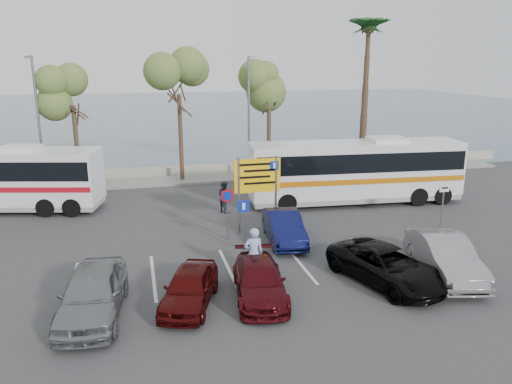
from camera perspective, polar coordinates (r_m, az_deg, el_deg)
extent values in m
plane|color=#343436|center=(20.87, -0.37, -7.47)|extent=(120.00, 120.00, 0.00)
cube|color=gray|center=(33.99, -5.89, 1.49)|extent=(44.00, 2.40, 0.15)
cube|color=gray|center=(35.87, -6.36, 2.57)|extent=(48.00, 0.80, 0.60)
plane|color=#466070|center=(79.28, -10.67, 9.00)|extent=(140.00, 140.00, 0.00)
cylinder|color=#382619|center=(33.36, -19.79, 4.98)|extent=(0.28, 0.28, 5.04)
cylinder|color=#382619|center=(33.27, -8.60, 6.16)|extent=(0.28, 0.28, 5.60)
cylinder|color=#382619|center=(34.36, 1.48, 6.25)|extent=(0.28, 0.28, 5.18)
cylinder|color=#382619|center=(36.55, 12.32, 10.25)|extent=(0.48, 0.48, 10.00)
cylinder|color=slate|center=(33.04, -23.55, 7.13)|extent=(0.16, 0.16, 8.00)
cylinder|color=slate|center=(32.37, -24.43, 13.94)|extent=(0.12, 0.90, 0.12)
cube|color=slate|center=(31.88, -24.58, 13.84)|extent=(0.45, 0.25, 0.12)
cylinder|color=slate|center=(33.43, -0.83, 8.44)|extent=(0.16, 0.16, 8.00)
cylinder|color=slate|center=(32.77, -0.67, 15.23)|extent=(0.12, 0.90, 0.12)
cube|color=slate|center=(32.28, -0.46, 15.15)|extent=(0.45, 0.25, 0.12)
cylinder|color=slate|center=(23.26, -1.98, -0.40)|extent=(0.12, 0.12, 3.60)
cylinder|color=slate|center=(23.68, 2.28, -0.12)|extent=(0.12, 0.12, 3.60)
cube|color=yellow|center=(23.23, 0.17, 1.88)|extent=(2.20, 0.06, 1.60)
cube|color=#0C2699|center=(23.30, 2.11, 3.04)|extent=(0.42, 0.01, 0.42)
cylinder|color=slate|center=(22.58, -3.29, -2.75)|extent=(0.07, 0.07, 2.20)
cylinder|color=#B20C0C|center=(22.28, -3.31, -0.45)|extent=(0.60, 0.03, 0.60)
cylinder|color=slate|center=(21.17, -1.41, -3.96)|extent=(0.07, 0.07, 2.20)
cube|color=#0C2699|center=(20.87, -1.42, -1.64)|extent=(0.50, 0.03, 0.50)
cylinder|color=slate|center=(25.72, 20.54, -1.48)|extent=(0.07, 0.07, 2.20)
cube|color=white|center=(25.48, 20.75, 0.45)|extent=(0.50, 0.03, 0.40)
cube|color=silver|center=(28.58, 11.29, 2.68)|extent=(12.10, 3.43, 2.94)
cube|color=black|center=(28.48, 11.34, 3.71)|extent=(11.86, 3.45, 1.04)
cube|color=#B9600A|center=(28.68, 11.24, 1.76)|extent=(11.98, 3.45, 0.30)
cube|color=gray|center=(28.92, 11.14, -0.16)|extent=(11.98, 3.39, 0.55)
cube|color=silver|center=(28.29, 11.46, 5.82)|extent=(2.10, 1.74, 0.24)
imported|color=gray|center=(16.94, -18.18, -10.92)|extent=(2.35, 4.81, 1.58)
imported|color=#0E1244|center=(22.43, 3.21, -4.01)|extent=(1.87, 4.26, 1.36)
imported|color=#480C10|center=(17.39, 0.40, -10.11)|extent=(2.22, 4.33, 1.20)
imported|color=#440909|center=(17.00, -7.60, -10.74)|extent=(2.67, 4.01, 1.27)
imported|color=black|center=(19.02, 14.71, -8.13)|extent=(3.55, 5.24, 1.33)
imported|color=gray|center=(20.19, 20.78, -6.93)|extent=(2.58, 4.94, 1.55)
imported|color=#97ABDC|center=(18.59, -0.27, -7.05)|extent=(0.73, 0.48, 2.00)
imported|color=#383A54|center=(26.62, -3.64, -0.54)|extent=(0.95, 1.03, 1.71)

